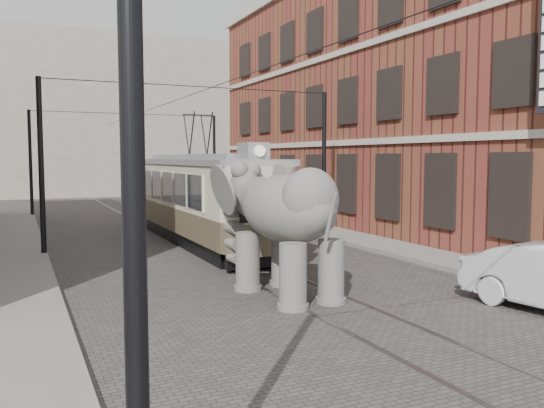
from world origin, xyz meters
name	(u,v)px	position (x,y,z in m)	size (l,w,h in m)	color
ground	(269,277)	(0.00, 0.00, 0.00)	(120.00, 120.00, 0.00)	#43413E
tram_rails	(269,276)	(0.00, 0.00, 0.01)	(1.54, 80.00, 0.02)	slate
sidewalk_right	(437,258)	(6.00, 0.00, 0.07)	(2.00, 60.00, 0.15)	slate
sidewalk_left	(15,298)	(-6.50, 0.00, 0.07)	(2.00, 60.00, 0.15)	slate
brick_building	(395,104)	(11.00, 9.00, 6.00)	(8.00, 26.00, 12.00)	maroon
distant_block	(90,118)	(0.00, 40.00, 7.00)	(28.00, 10.00, 14.00)	gray
catenary	(206,167)	(-0.20, 5.00, 3.00)	(11.00, 30.20, 6.00)	black
tram	(198,178)	(0.15, 7.07, 2.52)	(2.62, 12.72, 5.05)	beige
elephant	(288,229)	(-0.52, -2.25, 1.63)	(2.94, 5.33, 3.27)	#615E59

